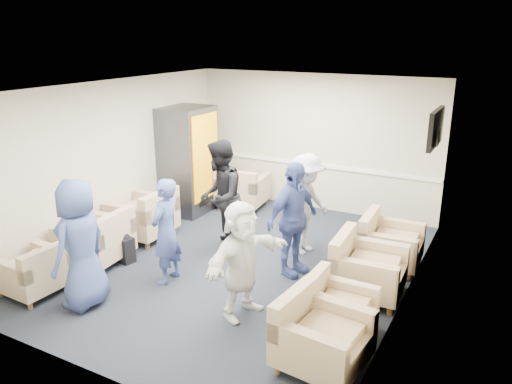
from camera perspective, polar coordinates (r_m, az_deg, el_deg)
The scene contains 25 objects.
floor at distance 7.87m, azimuth -1.93°, elevation -8.13°, with size 6.00×6.00×0.00m, color black.
ceiling at distance 7.12m, azimuth -2.16°, elevation 11.81°, with size 6.00×6.00×0.00m, color silver.
back_wall at distance 10.01m, azimuth 6.66°, elevation 5.63°, with size 5.00×0.02×2.70m, color beige.
front_wall at distance 5.18m, azimuth -19.08°, elevation -7.07°, with size 5.00×0.02×2.70m, color beige.
left_wall at distance 8.87m, azimuth -16.18°, elevation 3.45°, with size 0.02×6.00×2.70m, color beige.
right_wall at distance 6.55m, azimuth 17.24°, elevation -1.66°, with size 0.02×6.00×2.70m, color beige.
chair_rail at distance 10.10m, azimuth 6.52°, elevation 3.11°, with size 4.98×0.04×0.06m, color white.
tv at distance 8.11m, azimuth 19.85°, elevation 6.85°, with size 0.10×1.00×0.58m.
armchair_left_near at distance 7.52m, azimuth -23.87°, elevation -8.43°, with size 0.82×0.82×0.63m.
armchair_left_mid at distance 8.11m, azimuth -17.57°, elevation -5.38°, with size 0.99×0.99×0.73m.
armchair_left_far at distance 8.88m, azimuth -12.51°, elevation -2.85°, with size 0.96×0.96×0.75m.
armchair_right_near at distance 5.56m, azimuth 7.10°, elevation -16.23°, with size 0.95×0.95×0.69m.
armchair_right_midnear at distance 6.12m, azimuth 8.93°, elevation -13.26°, with size 0.77×0.77×0.61m.
armchair_right_midfar at distance 7.00m, azimuth 12.27°, elevation -8.74°, with size 0.96×0.96×0.73m.
armchair_right_far at distance 7.93m, azimuth 14.79°, elevation -5.82°, with size 0.90×0.90×0.69m.
armchair_corner at distance 10.16m, azimuth -1.64°, elevation 0.15°, with size 1.00×1.00×0.72m.
vending_machine at distance 9.90m, azimuth -7.76°, elevation 3.63°, with size 0.84×0.99×2.09m.
backpack at distance 8.08m, azimuth -14.79°, elevation -6.08°, with size 0.32×0.25×0.49m.
pillow at distance 7.46m, azimuth -24.04°, elevation -7.25°, with size 0.46×0.35×0.13m, color beige.
person_front_left at distance 6.78m, azimuth -19.44°, elevation -5.63°, with size 0.84×0.55×1.73m, color #394A8A.
person_mid_left at distance 7.15m, azimuth -10.25°, elevation -4.44°, with size 0.56×0.37×1.54m, color #394A8A.
person_back_left at distance 7.99m, azimuth -4.14°, elevation -0.59°, with size 0.90×0.70×1.85m, color black.
person_back_right at distance 8.00m, azimuth 5.65°, elevation -1.41°, with size 1.06×0.61×1.64m, color silver.
person_mid_right at distance 7.25m, azimuth 4.21°, elevation -3.14°, with size 1.01×0.42×1.72m, color #394A8A.
person_front_right at distance 6.23m, azimuth -1.64°, elevation -7.74°, with size 1.41×0.45×1.52m, color white.
Camera 1 is at (3.58, -6.11, 3.45)m, focal length 35.00 mm.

